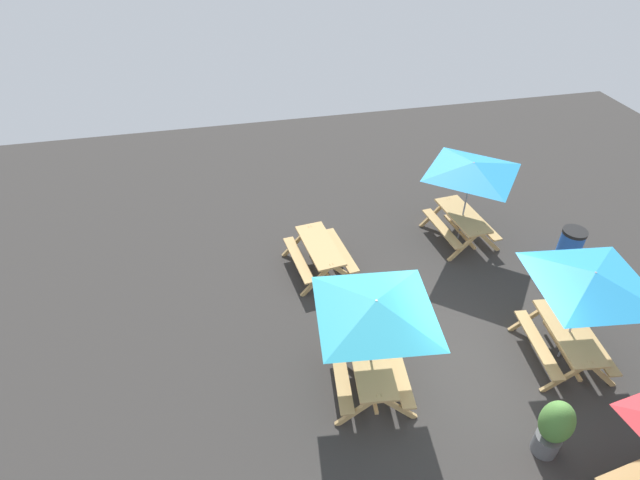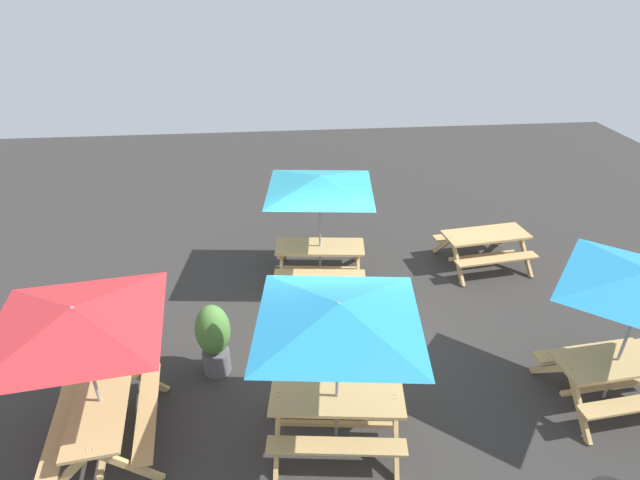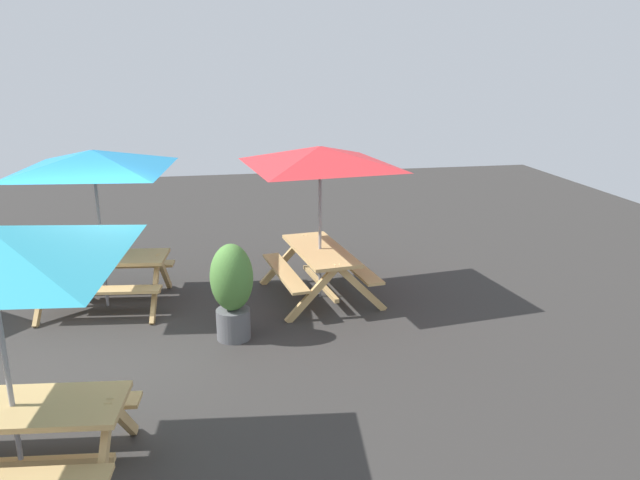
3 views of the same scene
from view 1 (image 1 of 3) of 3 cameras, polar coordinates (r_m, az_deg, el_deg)
The scene contains 7 objects.
ground_plane at distance 10.82m, azimuth 15.49°, elevation -13.33°, with size 24.88×24.88×0.00m, color #33302D.
picnic_table_0 at distance 8.64m, azimuth 6.33°, elevation -8.33°, with size 2.81×2.81×2.34m.
picnic_table_2 at distance 12.11m, azimuth 0.00°, elevation -1.27°, with size 1.95×1.72×0.81m.
picnic_table_3 at distance 10.33m, azimuth 28.48°, elevation -4.56°, with size 2.81×2.81×2.34m.
picnic_table_4 at distance 12.90m, azimuth 16.94°, elevation 7.27°, with size 2.17×2.17×2.34m.
trash_bin_blue at distance 13.83m, azimuth 26.63°, elevation -0.67°, with size 0.59×0.59×0.98m.
potted_plant_0 at distance 9.61m, azimuth 25.20°, elevation -18.77°, with size 0.55×0.55×1.28m.
Camera 1 is at (5.76, -4.14, 8.16)m, focal length 28.00 mm.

